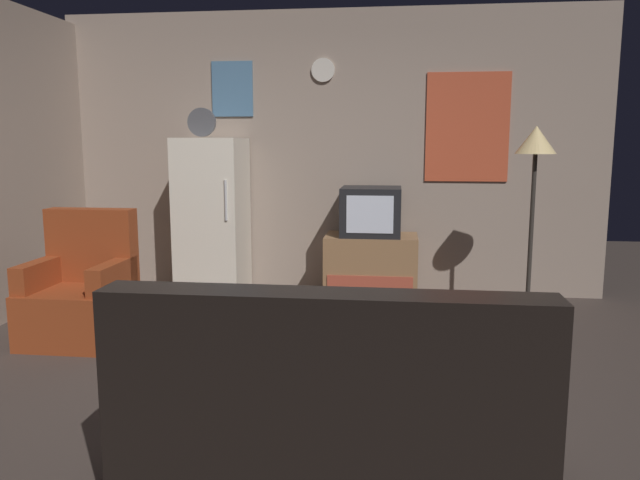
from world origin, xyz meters
name	(u,v)px	position (x,y,z in m)	size (l,w,h in m)	color
ground_plane	(286,383)	(0.00, 0.00, 0.00)	(12.00, 12.00, 0.00)	#3D332D
wall_with_art	(330,154)	(0.01, 2.45, 1.35)	(5.20, 0.12, 2.69)	gray
fridge	(212,218)	(-1.07, 2.08, 0.75)	(0.60, 0.62, 1.77)	silver
tv_stand	(371,268)	(0.43, 2.07, 0.31)	(0.84, 0.53, 0.62)	#8E6642
crt_tv	(371,211)	(0.42, 2.07, 0.84)	(0.54, 0.51, 0.44)	black
standing_lamp	(535,155)	(1.74, 1.58, 1.36)	(0.32, 0.32, 1.59)	#332D28
coffee_table	(274,341)	(-0.10, 0.15, 0.21)	(0.72, 0.72, 0.42)	#8E6642
wine_glass	(271,300)	(-0.11, 0.09, 0.50)	(0.05, 0.05, 0.15)	silver
mug_ceramic_white	(236,302)	(-0.34, 0.13, 0.47)	(0.08, 0.08, 0.09)	silver
remote_control	(293,301)	(-0.01, 0.33, 0.43)	(0.15, 0.04, 0.02)	black
armchair	(82,294)	(-1.67, 0.68, 0.34)	(0.68, 0.68, 0.96)	maroon
couch	(331,421)	(0.40, -1.14, 0.31)	(1.70, 0.80, 0.92)	black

